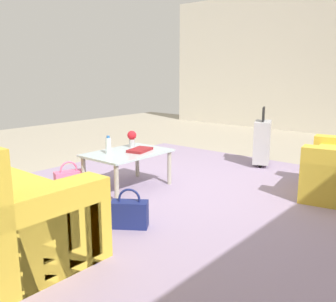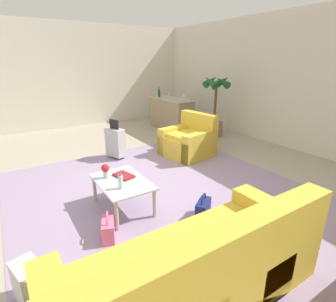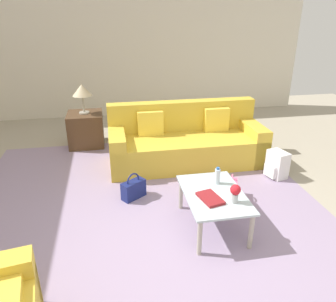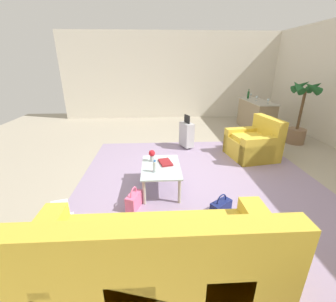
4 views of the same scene
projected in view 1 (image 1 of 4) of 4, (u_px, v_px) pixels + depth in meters
ground_plane at (183, 189)px, 4.38m from camera, size 12.00×12.00×0.00m
wall_left at (331, 61)px, 7.85m from camera, size 0.12×8.00×3.10m
area_rug at (162, 206)px, 3.81m from camera, size 5.20×4.40×0.01m
coffee_table at (128, 157)px, 4.32m from camera, size 0.95×0.64×0.44m
water_bottle at (108, 145)px, 4.20m from camera, size 0.06×0.06×0.20m
coffee_table_book at (140, 150)px, 4.34m from camera, size 0.34×0.26×0.03m
flower_vase at (132, 137)px, 4.54m from camera, size 0.11×0.11×0.21m
suitcase_silver at (262, 141)px, 5.38m from camera, size 0.45×0.36×0.85m
handbag_navy at (130, 213)px, 3.27m from camera, size 0.30×0.34×0.36m
handbag_pink at (69, 181)px, 4.24m from camera, size 0.35×0.25×0.36m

